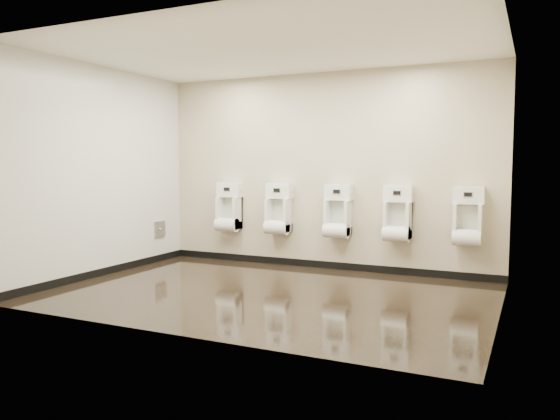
# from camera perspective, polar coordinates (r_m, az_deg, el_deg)

# --- Properties ---
(ground) EXTENTS (5.00, 3.50, 0.00)m
(ground) POSITION_cam_1_polar(r_m,az_deg,el_deg) (6.43, -1.20, -8.69)
(ground) COLOR black
(ground) RESTS_ON ground
(ceiling) EXTENTS (5.00, 3.50, 0.00)m
(ceiling) POSITION_cam_1_polar(r_m,az_deg,el_deg) (6.39, -1.25, 16.56)
(ceiling) COLOR white
(back_wall) EXTENTS (5.00, 0.02, 2.80)m
(back_wall) POSITION_cam_1_polar(r_m,az_deg,el_deg) (7.86, 4.49, 4.06)
(back_wall) COLOR #BDB295
(back_wall) RESTS_ON ground
(front_wall) EXTENTS (5.00, 0.02, 2.80)m
(front_wall) POSITION_cam_1_polar(r_m,az_deg,el_deg) (4.75, -10.69, 3.55)
(front_wall) COLOR #BDB295
(front_wall) RESTS_ON ground
(left_wall) EXTENTS (0.02, 3.50, 2.80)m
(left_wall) POSITION_cam_1_polar(r_m,az_deg,el_deg) (7.70, -18.17, 3.82)
(left_wall) COLOR #BDB295
(left_wall) RESTS_ON ground
(right_wall) EXTENTS (0.02, 3.50, 2.80)m
(right_wall) POSITION_cam_1_polar(r_m,az_deg,el_deg) (5.60, 22.37, 3.44)
(right_wall) COLOR #BDB295
(right_wall) RESTS_ON ground
(tile_overlay_left) EXTENTS (0.01, 3.50, 2.80)m
(tile_overlay_left) POSITION_cam_1_polar(r_m,az_deg,el_deg) (7.69, -18.14, 3.82)
(tile_overlay_left) COLOR silver
(tile_overlay_left) RESTS_ON ground
(skirting_back) EXTENTS (5.00, 0.02, 0.10)m
(skirting_back) POSITION_cam_1_polar(r_m,az_deg,el_deg) (7.98, 4.39, -5.69)
(skirting_back) COLOR black
(skirting_back) RESTS_ON ground
(skirting_left) EXTENTS (0.02, 3.50, 0.10)m
(skirting_left) POSITION_cam_1_polar(r_m,az_deg,el_deg) (7.82, -17.85, -6.11)
(skirting_left) COLOR black
(skirting_left) RESTS_ON ground
(access_panel) EXTENTS (0.04, 0.25, 0.25)m
(access_panel) POSITION_cam_1_polar(r_m,az_deg,el_deg) (8.65, -12.46, -1.95)
(access_panel) COLOR #9E9EA3
(access_panel) RESTS_ON left_wall
(urinal_0) EXTENTS (0.39, 0.30, 0.73)m
(urinal_0) POSITION_cam_1_polar(r_m,az_deg,el_deg) (8.41, -5.37, -0.08)
(urinal_0) COLOR white
(urinal_0) RESTS_ON back_wall
(urinal_1) EXTENTS (0.39, 0.30, 0.73)m
(urinal_1) POSITION_cam_1_polar(r_m,az_deg,el_deg) (8.02, -0.18, -0.30)
(urinal_1) COLOR white
(urinal_1) RESTS_ON back_wall
(urinal_2) EXTENTS (0.39, 0.30, 0.73)m
(urinal_2) POSITION_cam_1_polar(r_m,az_deg,el_deg) (7.67, 6.04, -0.55)
(urinal_2) COLOR white
(urinal_2) RESTS_ON back_wall
(urinal_3) EXTENTS (0.39, 0.30, 0.73)m
(urinal_3) POSITION_cam_1_polar(r_m,az_deg,el_deg) (7.44, 12.17, -0.80)
(urinal_3) COLOR white
(urinal_3) RESTS_ON back_wall
(urinal_4) EXTENTS (0.39, 0.30, 0.73)m
(urinal_4) POSITION_cam_1_polar(r_m,az_deg,el_deg) (7.29, 19.03, -1.06)
(urinal_4) COLOR white
(urinal_4) RESTS_ON back_wall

